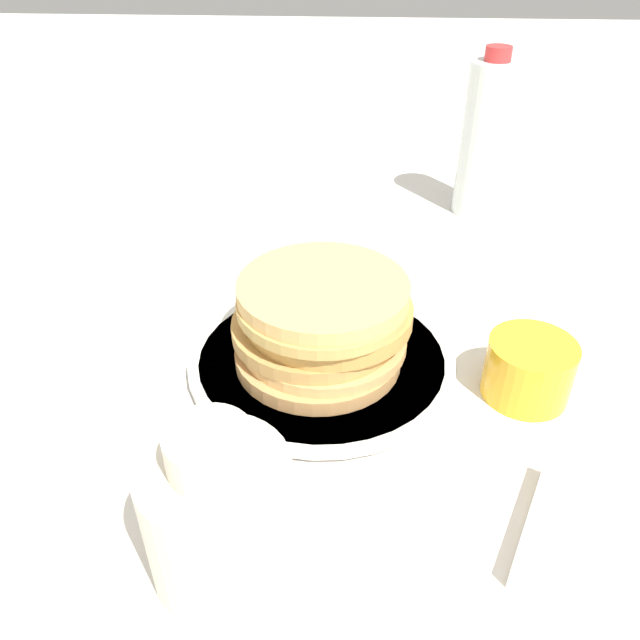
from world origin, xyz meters
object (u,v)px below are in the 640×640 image
at_px(juice_glass, 527,369).
at_px(cream_jug, 216,514).
at_px(plate, 320,359).
at_px(water_bottle_near, 484,139).
at_px(pancake_stack, 320,320).

distance_m(juice_glass, cream_jug, 0.31).
relative_size(juice_glass, cream_jug, 0.62).
height_order(plate, water_bottle_near, water_bottle_near).
bearing_deg(juice_glass, water_bottle_near, -91.67).
relative_size(cream_jug, water_bottle_near, 0.57).
bearing_deg(water_bottle_near, cream_jug, 66.70).
bearing_deg(cream_jug, pancake_stack, -103.47).
bearing_deg(plate, water_bottle_near, -118.62).
xyz_separation_m(pancake_stack, juice_glass, (-0.19, 0.03, -0.02)).
height_order(pancake_stack, water_bottle_near, water_bottle_near).
bearing_deg(cream_jug, water_bottle_near, -113.30).
bearing_deg(plate, pancake_stack, -93.66).
distance_m(cream_jug, water_bottle_near, 0.65).
bearing_deg(cream_jug, plate, -103.54).
xyz_separation_m(plate, juice_glass, (-0.19, 0.03, 0.02)).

